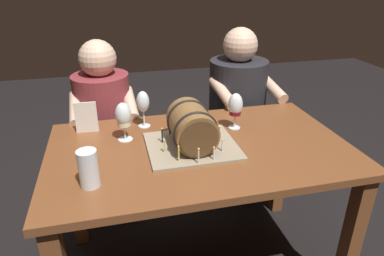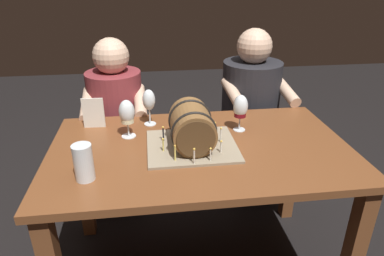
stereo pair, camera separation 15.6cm
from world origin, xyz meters
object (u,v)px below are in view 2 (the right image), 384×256
object	(u,v)px
dining_table	(200,167)
wine_glass_red	(240,108)
person_seated_left	(119,133)
menu_card	(93,113)
wine_glass_empty	(149,101)
person_seated_right	(249,121)
barrel_cake	(192,129)
beer_pint	(84,164)
wine_glass_white	(127,114)

from	to	relation	value
dining_table	wine_glass_red	world-z (taller)	wine_glass_red
wine_glass_red	person_seated_left	size ratio (longest dim) A/B	0.17
menu_card	person_seated_left	bearing A→B (deg)	81.49
wine_glass_empty	person_seated_left	xyz separation A→B (m)	(-0.21, 0.38, -0.36)
dining_table	wine_glass_empty	size ratio (longest dim) A/B	7.21
menu_card	person_seated_right	bearing A→B (deg)	24.75
wine_glass_red	wine_glass_empty	xyz separation A→B (m)	(-0.45, 0.13, 0.01)
dining_table	menu_card	distance (m)	0.62
wine_glass_red	person_seated_right	size ratio (longest dim) A/B	0.16
barrel_cake	person_seated_left	xyz separation A→B (m)	(-0.40, 0.67, -0.31)
wine_glass_empty	person_seated_left	distance (m)	0.56
wine_glass_empty	beer_pint	bearing A→B (deg)	-118.05
wine_glass_red	person_seated_left	world-z (taller)	person_seated_left
wine_glass_white	person_seated_right	bearing A→B (deg)	33.60
menu_card	person_seated_left	distance (m)	0.49
dining_table	beer_pint	distance (m)	0.57
person_seated_left	person_seated_right	distance (m)	0.88
dining_table	wine_glass_red	xyz separation A→B (m)	(0.23, 0.15, 0.24)
dining_table	person_seated_right	xyz separation A→B (m)	(0.44, 0.67, -0.07)
barrel_cake	menu_card	distance (m)	0.56
wine_glass_empty	person_seated_right	world-z (taller)	person_seated_right
barrel_cake	wine_glass_white	world-z (taller)	barrel_cake
beer_pint	menu_card	distance (m)	0.50
wine_glass_empty	person_seated_right	bearing A→B (deg)	29.78
dining_table	menu_card	world-z (taller)	menu_card
barrel_cake	wine_glass_red	distance (m)	0.31
wine_glass_empty	beer_pint	xyz separation A→B (m)	(-0.26, -0.50, -0.06)
person_seated_right	wine_glass_red	bearing A→B (deg)	-112.53
wine_glass_white	menu_card	xyz separation A→B (m)	(-0.18, 0.13, -0.04)
wine_glass_white	wine_glass_empty	distance (m)	0.17
dining_table	wine_glass_empty	bearing A→B (deg)	128.66
wine_glass_white	person_seated_left	size ratio (longest dim) A/B	0.17
person_seated_left	wine_glass_empty	bearing A→B (deg)	-61.11
dining_table	barrel_cake	xyz separation A→B (m)	(-0.04, -0.00, 0.21)
barrel_cake	person_seated_left	size ratio (longest dim) A/B	0.36
beer_pint	wine_glass_empty	bearing A→B (deg)	61.95
menu_card	person_seated_left	xyz separation A→B (m)	(0.08, 0.38, -0.30)
wine_glass_white	menu_card	size ratio (longest dim) A/B	1.20
menu_card	wine_glass_red	bearing A→B (deg)	-7.15
dining_table	person_seated_left	xyz separation A→B (m)	(-0.44, 0.67, -0.11)
wine_glass_empty	person_seated_right	distance (m)	0.83
beer_pint	person_seated_left	xyz separation A→B (m)	(0.05, 0.88, -0.29)
barrel_cake	person_seated_left	distance (m)	0.84
wine_glass_empty	barrel_cake	bearing A→B (deg)	-56.96
dining_table	wine_glass_white	distance (m)	0.44
dining_table	barrel_cake	world-z (taller)	barrel_cake
barrel_cake	wine_glass_red	size ratio (longest dim) A/B	2.17
barrel_cake	menu_card	bearing A→B (deg)	148.67
wine_glass_white	person_seated_left	xyz separation A→B (m)	(-0.10, 0.51, -0.34)
wine_glass_red	person_seated_right	xyz separation A→B (m)	(0.21, 0.51, -0.31)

